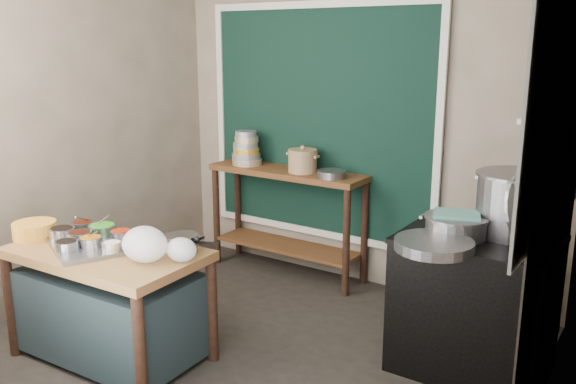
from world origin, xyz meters
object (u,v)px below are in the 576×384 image
Objects in this scene: stock_pot at (515,204)px; utensil_cup at (249,161)px; saucepan at (182,243)px; steamer at (456,226)px; yellow_basin at (35,230)px; back_counter at (287,222)px; ceramic_crock at (303,162)px; prep_table at (110,304)px; condiment_tray at (89,244)px; stove_block at (474,306)px.

utensil_cup is at bearing 168.01° from stock_pot.
steamer is at bearing 6.70° from saucepan.
steamer is (-0.28, -0.23, -0.13)m from stock_pot.
yellow_basin is at bearing -153.67° from steamer.
steamer is (1.77, -0.79, 0.47)m from back_counter.
ceramic_crock reaches higher than back_counter.
stock_pot reaches higher than saucepan.
back_counter is at bearing 84.71° from prep_table.
back_counter is 2.21m from stock_pot.
steamer is (1.87, 1.11, 0.57)m from prep_table.
steamer reaches higher than back_counter.
saucepan is 2.06m from stock_pot.
prep_table is 2.63m from stock_pot.
ceramic_crock is 1.96m from stock_pot.
condiment_tray is 4.53× the size of utensil_cup.
saucepan is 1.78m from utensil_cup.
yellow_basin is (-0.59, -0.10, 0.43)m from prep_table.
steamer is (2.46, 1.22, 0.14)m from yellow_basin.
prep_table is at bearing 4.53° from condiment_tray.
back_counter is at bearing 158.98° from stove_block.
steamer is at bearing 26.33° from yellow_basin.
back_counter reaches higher than saucepan.
stock_pot is (2.74, 1.44, 0.27)m from yellow_basin.
saucepan is at bearing -84.32° from ceramic_crock.
saucepan reaches higher than condiment_tray.
ceramic_crock reaches higher than saucepan.
saucepan is 0.42× the size of stock_pot.
stock_pot is at bearing 30.42° from condiment_tray.
stock_pot is at bearing 27.79° from yellow_basin.
ceramic_crock reaches higher than utensil_cup.
ceramic_crock is (0.17, -0.02, 0.56)m from back_counter.
yellow_basin is at bearing -153.70° from stove_block.
steamer is (-0.13, -0.06, 0.52)m from stove_block.
stock_pot is (0.15, 0.17, 0.65)m from stove_block.
stock_pot is at bearing 29.62° from prep_table.
steamer reaches higher than saucepan.
condiment_tray is 2.69m from stock_pot.
condiment_tray is at bearing -151.11° from stove_block.
yellow_basin is 2.75m from steamer.
yellow_basin is 1.08× the size of ceramic_crock.
condiment_tray is 1.58× the size of steamer.
stock_pot is at bearing 8.04° from saucepan.
stock_pot reaches higher than ceramic_crock.
yellow_basin reaches higher than prep_table.
steamer reaches higher than condiment_tray.
yellow_basin is 0.57× the size of stock_pot.
yellow_basin is at bearing -172.24° from prep_table.
back_counter is 2.00m from steamer.
prep_table is 4.77× the size of ceramic_crock.
stove_block is at bearing 26.30° from yellow_basin.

